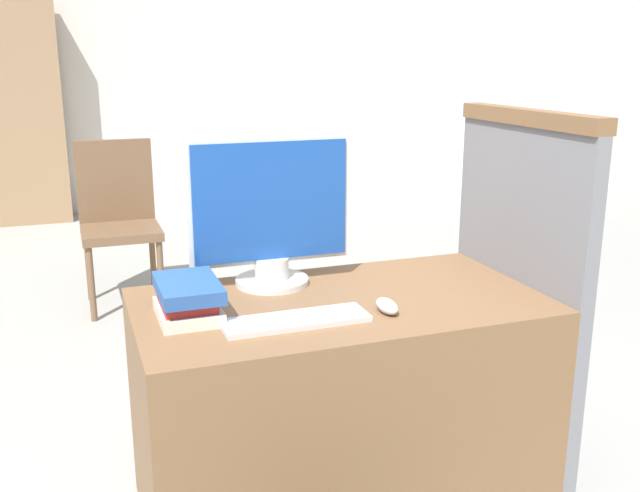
{
  "coord_description": "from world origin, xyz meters",
  "views": [
    {
      "loc": [
        -0.75,
        -1.57,
        1.44
      ],
      "look_at": [
        -0.08,
        0.31,
        0.91
      ],
      "focal_mm": 40.0,
      "sensor_mm": 36.0,
      "label": 1
    }
  ],
  "objects_px": {
    "monitor": "(271,217)",
    "book_stack": "(188,299)",
    "keyboard": "(295,320)",
    "far_chair": "(119,214)",
    "mouse": "(387,306)"
  },
  "relations": [
    {
      "from": "far_chair",
      "to": "mouse",
      "type": "bearing_deg",
      "value": -85.99
    },
    {
      "from": "far_chair",
      "to": "keyboard",
      "type": "bearing_deg",
      "value": -92.13
    },
    {
      "from": "book_stack",
      "to": "far_chair",
      "type": "bearing_deg",
      "value": 90.64
    },
    {
      "from": "far_chair",
      "to": "book_stack",
      "type": "bearing_deg",
      "value": -98.39
    },
    {
      "from": "monitor",
      "to": "book_stack",
      "type": "bearing_deg",
      "value": -144.91
    },
    {
      "from": "monitor",
      "to": "far_chair",
      "type": "distance_m",
      "value": 2.17
    },
    {
      "from": "monitor",
      "to": "mouse",
      "type": "xyz_separation_m",
      "value": [
        0.24,
        -0.37,
        -0.2
      ]
    },
    {
      "from": "book_stack",
      "to": "mouse",
      "type": "bearing_deg",
      "value": -15.71
    },
    {
      "from": "monitor",
      "to": "keyboard",
      "type": "relative_size",
      "value": 1.28
    },
    {
      "from": "monitor",
      "to": "keyboard",
      "type": "xyz_separation_m",
      "value": [
        -0.04,
        -0.36,
        -0.22
      ]
    },
    {
      "from": "keyboard",
      "to": "book_stack",
      "type": "distance_m",
      "value": 0.31
    },
    {
      "from": "monitor",
      "to": "far_chair",
      "type": "relative_size",
      "value": 0.55
    },
    {
      "from": "keyboard",
      "to": "far_chair",
      "type": "relative_size",
      "value": 0.43
    },
    {
      "from": "mouse",
      "to": "far_chair",
      "type": "height_order",
      "value": "far_chair"
    },
    {
      "from": "monitor",
      "to": "book_stack",
      "type": "height_order",
      "value": "monitor"
    }
  ]
}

